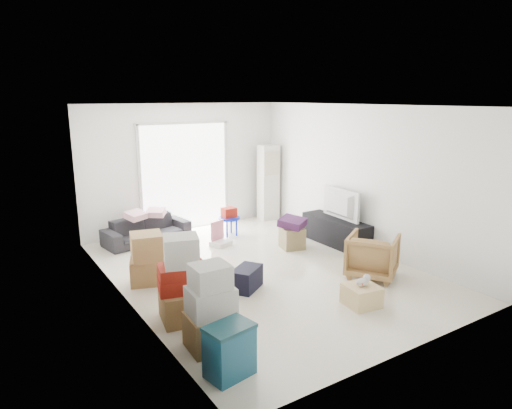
{
  "coord_description": "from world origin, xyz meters",
  "views": [
    {
      "loc": [
        -3.95,
        -6.01,
        2.84
      ],
      "look_at": [
        0.03,
        0.2,
        1.09
      ],
      "focal_mm": 32.0,
      "sensor_mm": 36.0,
      "label": 1
    }
  ],
  "objects_px": {
    "ottoman": "(292,238)",
    "storage_bins": "(230,351)",
    "sofa": "(147,226)",
    "wood_crate": "(362,295)",
    "tv_console": "(336,231)",
    "ac_tower": "(268,183)",
    "armchair": "(373,254)",
    "television": "(336,215)",
    "kids_table": "(229,216)"
  },
  "relations": [
    {
      "from": "sofa",
      "to": "storage_bins",
      "type": "bearing_deg",
      "value": -108.05
    },
    {
      "from": "television",
      "to": "ottoman",
      "type": "height_order",
      "value": "television"
    },
    {
      "from": "kids_table",
      "to": "wood_crate",
      "type": "distance_m",
      "value": 3.87
    },
    {
      "from": "storage_bins",
      "to": "sofa",
      "type": "bearing_deg",
      "value": 80.28
    },
    {
      "from": "wood_crate",
      "to": "sofa",
      "type": "bearing_deg",
      "value": 109.3
    },
    {
      "from": "tv_console",
      "to": "kids_table",
      "type": "relative_size",
      "value": 2.6
    },
    {
      "from": "ac_tower",
      "to": "ottoman",
      "type": "xyz_separation_m",
      "value": [
        -0.82,
        -2.02,
        -0.67
      ]
    },
    {
      "from": "armchair",
      "to": "tv_console",
      "type": "bearing_deg",
      "value": -54.67
    },
    {
      "from": "ac_tower",
      "to": "kids_table",
      "type": "bearing_deg",
      "value": -155.47
    },
    {
      "from": "ottoman",
      "to": "wood_crate",
      "type": "relative_size",
      "value": 0.93
    },
    {
      "from": "television",
      "to": "tv_console",
      "type": "bearing_deg",
      "value": 0.0
    },
    {
      "from": "tv_console",
      "to": "armchair",
      "type": "distance_m",
      "value": 1.69
    },
    {
      "from": "tv_console",
      "to": "ottoman",
      "type": "xyz_separation_m",
      "value": [
        -0.87,
        0.26,
        -0.05
      ]
    },
    {
      "from": "sofa",
      "to": "television",
      "type": "bearing_deg",
      "value": -43.13
    },
    {
      "from": "television",
      "to": "sofa",
      "type": "height_order",
      "value": "sofa"
    },
    {
      "from": "tv_console",
      "to": "armchair",
      "type": "relative_size",
      "value": 2.0
    },
    {
      "from": "tv_console",
      "to": "sofa",
      "type": "height_order",
      "value": "sofa"
    },
    {
      "from": "storage_bins",
      "to": "ottoman",
      "type": "distance_m",
      "value": 4.21
    },
    {
      "from": "ac_tower",
      "to": "wood_crate",
      "type": "height_order",
      "value": "ac_tower"
    },
    {
      "from": "ac_tower",
      "to": "television",
      "type": "bearing_deg",
      "value": -88.75
    },
    {
      "from": "sofa",
      "to": "ottoman",
      "type": "relative_size",
      "value": 4.19
    },
    {
      "from": "sofa",
      "to": "wood_crate",
      "type": "relative_size",
      "value": 3.9
    },
    {
      "from": "tv_console",
      "to": "sofa",
      "type": "xyz_separation_m",
      "value": [
        -3.08,
        2.14,
        0.07
      ]
    },
    {
      "from": "television",
      "to": "ottoman",
      "type": "relative_size",
      "value": 2.52
    },
    {
      "from": "ottoman",
      "to": "storage_bins",
      "type": "bearing_deg",
      "value": -135.92
    },
    {
      "from": "ac_tower",
      "to": "wood_crate",
      "type": "distance_m",
      "value": 4.81
    },
    {
      "from": "ac_tower",
      "to": "tv_console",
      "type": "relative_size",
      "value": 1.14
    },
    {
      "from": "tv_console",
      "to": "wood_crate",
      "type": "xyz_separation_m",
      "value": [
        -1.55,
        -2.23,
        -0.11
      ]
    },
    {
      "from": "television",
      "to": "storage_bins",
      "type": "bearing_deg",
      "value": 127.89
    },
    {
      "from": "ottoman",
      "to": "wood_crate",
      "type": "bearing_deg",
      "value": -105.16
    },
    {
      "from": "ac_tower",
      "to": "kids_table",
      "type": "distance_m",
      "value": 1.64
    },
    {
      "from": "storage_bins",
      "to": "tv_console",
      "type": "bearing_deg",
      "value": 34.37
    },
    {
      "from": "sofa",
      "to": "armchair",
      "type": "xyz_separation_m",
      "value": [
        2.44,
        -3.7,
        0.05
      ]
    },
    {
      "from": "kids_table",
      "to": "storage_bins",
      "type": "bearing_deg",
      "value": -119.35
    },
    {
      "from": "tv_console",
      "to": "ottoman",
      "type": "relative_size",
      "value": 3.82
    },
    {
      "from": "armchair",
      "to": "ottoman",
      "type": "height_order",
      "value": "armchair"
    },
    {
      "from": "ottoman",
      "to": "kids_table",
      "type": "height_order",
      "value": "kids_table"
    },
    {
      "from": "ac_tower",
      "to": "tv_console",
      "type": "bearing_deg",
      "value": -88.75
    },
    {
      "from": "storage_bins",
      "to": "ottoman",
      "type": "bearing_deg",
      "value": 44.08
    },
    {
      "from": "ottoman",
      "to": "sofa",
      "type": "bearing_deg",
      "value": 139.62
    },
    {
      "from": "storage_bins",
      "to": "kids_table",
      "type": "relative_size",
      "value": 0.96
    },
    {
      "from": "tv_console",
      "to": "television",
      "type": "bearing_deg",
      "value": 0.0
    },
    {
      "from": "armchair",
      "to": "storage_bins",
      "type": "height_order",
      "value": "armchair"
    },
    {
      "from": "kids_table",
      "to": "ottoman",
      "type": "bearing_deg",
      "value": -66.12
    },
    {
      "from": "armchair",
      "to": "kids_table",
      "type": "bearing_deg",
      "value": -17.58
    },
    {
      "from": "television",
      "to": "kids_table",
      "type": "relative_size",
      "value": 1.72
    },
    {
      "from": "ac_tower",
      "to": "sofa",
      "type": "relative_size",
      "value": 1.03
    },
    {
      "from": "television",
      "to": "armchair",
      "type": "bearing_deg",
      "value": 161.15
    },
    {
      "from": "tv_console",
      "to": "storage_bins",
      "type": "relative_size",
      "value": 2.71
    },
    {
      "from": "sofa",
      "to": "armchair",
      "type": "height_order",
      "value": "armchair"
    }
  ]
}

